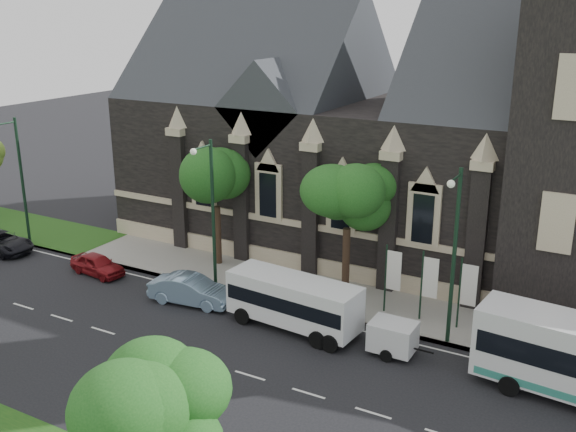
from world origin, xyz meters
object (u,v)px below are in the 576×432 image
Objects in this scene: shuttle_bus at (294,300)px; car_far_black at (1,242)px; tree_walk_right at (353,197)px; car_far_red at (97,264)px; banner_flag_right at (465,289)px; banner_flag_center at (427,281)px; sedan at (191,290)px; tree_walk_left at (220,179)px; street_lamp_mid at (211,207)px; banner_flag_left at (391,274)px; street_lamp_near at (454,249)px; street_lamp_far at (19,174)px; box_trailer at (393,336)px; tree_park_east at (169,414)px.

shuttle_bus is 1.46× the size of car_far_black.
tree_walk_right reaches higher than car_far_black.
shuttle_bus reaches higher than car_far_red.
tree_walk_right reaches higher than banner_flag_right.
banner_flag_center is 13.03m from sedan.
street_lamp_mid is (1.80, -3.61, -0.62)m from tree_walk_left.
street_lamp_mid is at bearing -153.35° from tree_walk_right.
shuttle_bus is at bearing -145.77° from banner_flag_center.
banner_flag_center is 1.00× the size of banner_flag_right.
sedan is (-14.29, -4.05, -1.58)m from banner_flag_right.
tree_walk_left is 12.66m from banner_flag_left.
shuttle_bus is (-7.48, -2.02, -3.52)m from street_lamp_near.
street_lamp_mid is 9.05m from car_far_red.
street_lamp_far reaches higher than sedan.
shuttle_bus is (-5.77, -3.92, -0.79)m from banner_flag_center.
shuttle_bus is 1.89× the size of car_far_red.
banner_flag_left is at bearing -76.17° from sedan.
street_lamp_mid is (-14.00, 0.00, 0.00)m from street_lamp_near.
box_trailer is 0.64× the size of sedan.
banner_flag_right reaches higher than car_far_black.
car_far_red is (-7.72, 0.56, -0.14)m from sedan.
banner_flag_left and banner_flag_right have the same top height.
shuttle_bus is at bearing -96.53° from sedan.
car_far_red is (8.28, -1.59, -4.45)m from street_lamp_far.
banner_flag_center and banner_flag_right have the same top height.
street_lamp_near is at bearing 45.83° from box_trailer.
street_lamp_mid is at bearing 121.79° from tree_park_east.
banner_flag_left is at bearing 10.50° from street_lamp_mid.
box_trailer is at bearing -134.28° from street_lamp_near.
box_trailer is at bearing 4.07° from shuttle_bus.
street_lamp_near is 14.80m from sedan.
tree_park_east reaches higher than banner_flag_right.
tree_walk_right is 16.63m from car_far_red.
banner_flag_right reaches higher than shuttle_bus.
car_far_red is at bearing -168.38° from street_lamp_mid.
street_lamp_near reaches higher than car_far_red.
street_lamp_near reaches higher than banner_flag_right.
tree_walk_right is 8.05m from banner_flag_right.
street_lamp_far is at bearing 147.90° from tree_park_east.
banner_flag_left is 4.57m from box_trailer.
street_lamp_mid is 1.80× the size of car_far_black.
car_far_black is (-26.74, -3.70, -1.69)m from banner_flag_left.
sedan is at bearing -72.65° from tree_walk_left.
street_lamp_mid reaches higher than tree_walk_right.
banner_flag_right is (0.29, 1.91, -2.73)m from street_lamp_near.
tree_park_east is 0.70× the size of street_lamp_far.
street_lamp_mid reaches higher than banner_flag_left.
shuttle_bus is at bearing -17.18° from street_lamp_mid.
tree_walk_left is 16.22m from street_lamp_near.
tree_walk_right is at bearing 98.42° from tree_park_east.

